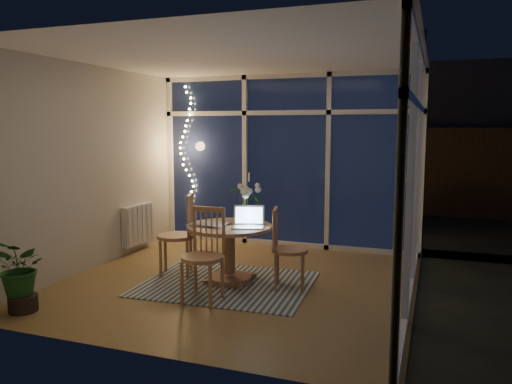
# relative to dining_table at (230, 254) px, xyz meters

# --- Properties ---
(floor) EXTENTS (4.00, 4.00, 0.00)m
(floor) POSITION_rel_dining_table_xyz_m (0.10, 0.01, -0.34)
(floor) COLOR olive
(floor) RESTS_ON ground
(ceiling) EXTENTS (4.00, 4.00, 0.00)m
(ceiling) POSITION_rel_dining_table_xyz_m (0.10, 0.01, 2.26)
(ceiling) COLOR white
(ceiling) RESTS_ON wall_back
(wall_back) EXTENTS (4.00, 0.04, 2.60)m
(wall_back) POSITION_rel_dining_table_xyz_m (0.10, 2.01, 0.96)
(wall_back) COLOR beige
(wall_back) RESTS_ON floor
(wall_front) EXTENTS (4.00, 0.04, 2.60)m
(wall_front) POSITION_rel_dining_table_xyz_m (0.10, -1.99, 0.96)
(wall_front) COLOR beige
(wall_front) RESTS_ON floor
(wall_left) EXTENTS (0.04, 4.00, 2.60)m
(wall_left) POSITION_rel_dining_table_xyz_m (-1.90, 0.01, 0.96)
(wall_left) COLOR beige
(wall_left) RESTS_ON floor
(wall_right) EXTENTS (0.04, 4.00, 2.60)m
(wall_right) POSITION_rel_dining_table_xyz_m (2.10, 0.01, 0.96)
(wall_right) COLOR beige
(wall_right) RESTS_ON floor
(window_wall_back) EXTENTS (4.00, 0.10, 2.60)m
(window_wall_back) POSITION_rel_dining_table_xyz_m (0.10, 1.97, 0.96)
(window_wall_back) COLOR silver
(window_wall_back) RESTS_ON floor
(window_wall_right) EXTENTS (0.10, 4.00, 2.60)m
(window_wall_right) POSITION_rel_dining_table_xyz_m (2.06, 0.01, 0.96)
(window_wall_right) COLOR silver
(window_wall_right) RESTS_ON floor
(radiator) EXTENTS (0.10, 0.70, 0.58)m
(radiator) POSITION_rel_dining_table_xyz_m (-1.84, 0.91, 0.06)
(radiator) COLOR silver
(radiator) RESTS_ON wall_left
(fairy_lights) EXTENTS (0.24, 0.10, 1.85)m
(fairy_lights) POSITION_rel_dining_table_xyz_m (-1.55, 1.89, 1.19)
(fairy_lights) COLOR #F5C162
(fairy_lights) RESTS_ON window_wall_back
(garden_patio) EXTENTS (12.00, 6.00, 0.10)m
(garden_patio) POSITION_rel_dining_table_xyz_m (0.60, 5.01, -0.40)
(garden_patio) COLOR black
(garden_patio) RESTS_ON ground
(garden_fence) EXTENTS (11.00, 0.08, 1.80)m
(garden_fence) POSITION_rel_dining_table_xyz_m (0.10, 5.51, 0.56)
(garden_fence) COLOR #3B2715
(garden_fence) RESTS_ON ground
(neighbour_roof) EXTENTS (7.00, 3.00, 2.20)m
(neighbour_roof) POSITION_rel_dining_table_xyz_m (0.40, 8.51, 1.86)
(neighbour_roof) COLOR #35383F
(neighbour_roof) RESTS_ON ground
(garden_shrubs) EXTENTS (0.90, 0.90, 0.90)m
(garden_shrubs) POSITION_rel_dining_table_xyz_m (-0.70, 3.41, 0.11)
(garden_shrubs) COLOR black
(garden_shrubs) RESTS_ON ground
(rug) EXTENTS (2.00, 1.63, 0.01)m
(rug) POSITION_rel_dining_table_xyz_m (-0.00, -0.10, -0.33)
(rug) COLOR beige
(rug) RESTS_ON floor
(dining_table) EXTENTS (1.04, 1.04, 0.68)m
(dining_table) POSITION_rel_dining_table_xyz_m (0.00, 0.00, 0.00)
(dining_table) COLOR #AD724E
(dining_table) RESTS_ON floor
(chair_left) EXTENTS (0.61, 0.61, 1.02)m
(chair_left) POSITION_rel_dining_table_xyz_m (-0.73, 0.03, 0.17)
(chair_left) COLOR #AD724E
(chair_left) RESTS_ON floor
(chair_right) EXTENTS (0.51, 0.51, 0.93)m
(chair_right) POSITION_rel_dining_table_xyz_m (0.73, 0.02, 0.12)
(chair_right) COLOR #AD724E
(chair_right) RESTS_ON floor
(chair_front) EXTENTS (0.47, 0.47, 1.00)m
(chair_front) POSITION_rel_dining_table_xyz_m (0.00, -0.73, 0.16)
(chair_front) COLOR #AD724E
(chair_front) RESTS_ON floor
(laptop) EXTENTS (0.42, 0.39, 0.26)m
(laptop) POSITION_rel_dining_table_xyz_m (0.25, -0.05, 0.47)
(laptop) COLOR silver
(laptop) RESTS_ON dining_table
(flower_vase) EXTENTS (0.21, 0.21, 0.21)m
(flower_vase) POSITION_rel_dining_table_xyz_m (0.11, 0.25, 0.44)
(flower_vase) COLOR silver
(flower_vase) RESTS_ON dining_table
(bowl) EXTENTS (0.16, 0.16, 0.04)m
(bowl) POSITION_rel_dining_table_xyz_m (0.29, 0.18, 0.36)
(bowl) COLOR silver
(bowl) RESTS_ON dining_table
(newspapers) EXTENTS (0.39, 0.30, 0.02)m
(newspapers) POSITION_rel_dining_table_xyz_m (-0.25, -0.06, 0.35)
(newspapers) COLOR silver
(newspapers) RESTS_ON dining_table
(phone) EXTENTS (0.11, 0.07, 0.01)m
(phone) POSITION_rel_dining_table_xyz_m (0.14, -0.09, 0.34)
(phone) COLOR black
(phone) RESTS_ON dining_table
(potted_plant) EXTENTS (0.62, 0.56, 0.76)m
(potted_plant) POSITION_rel_dining_table_xyz_m (-1.55, -1.58, 0.04)
(potted_plant) COLOR #1B4C1C
(potted_plant) RESTS_ON floor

